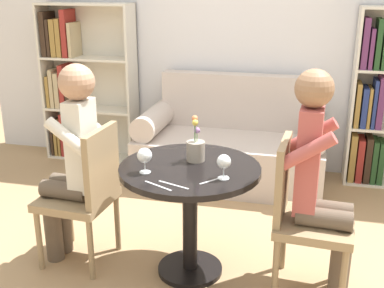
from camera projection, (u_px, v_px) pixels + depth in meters
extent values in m
plane|color=tan|center=(190.00, 271.00, 3.01)|extent=(16.00, 16.00, 0.00)
cube|color=silver|center=(242.00, 24.00, 4.35)|extent=(5.20, 0.05, 2.70)
cylinder|color=black|center=(190.00, 169.00, 2.79)|extent=(0.83, 0.83, 0.03)
cylinder|color=black|center=(190.00, 221.00, 2.89)|extent=(0.09, 0.09, 0.64)
cylinder|color=black|center=(190.00, 269.00, 3.00)|extent=(0.40, 0.40, 0.03)
cube|color=beige|center=(230.00, 159.00, 4.28)|extent=(1.61, 0.80, 0.42)
cube|color=beige|center=(237.00, 101.00, 4.43)|extent=(1.39, 0.16, 0.50)
cylinder|color=beige|center=(155.00, 120.00, 4.34)|extent=(0.22, 0.72, 0.22)
cylinder|color=beige|center=(313.00, 131.00, 4.02)|extent=(0.22, 0.72, 0.22)
cube|color=silver|center=(95.00, 81.00, 4.82)|extent=(0.92, 0.02, 1.53)
cube|color=silver|center=(48.00, 82.00, 4.80)|extent=(0.02, 0.28, 1.53)
cube|color=silver|center=(133.00, 86.00, 4.60)|extent=(0.02, 0.28, 1.53)
cube|color=silver|center=(95.00, 156.00, 4.94)|extent=(0.87, 0.28, 0.02)
cube|color=silver|center=(91.00, 109.00, 4.78)|extent=(0.87, 0.28, 0.02)
cube|color=silver|center=(88.00, 58.00, 4.62)|extent=(0.87, 0.28, 0.02)
cube|color=silver|center=(84.00, 4.00, 4.46)|extent=(0.87, 0.28, 0.02)
cube|color=#332319|center=(57.00, 136.00, 4.97)|extent=(0.03, 0.23, 0.36)
cube|color=olive|center=(60.00, 136.00, 4.96)|extent=(0.03, 0.23, 0.36)
cube|color=olive|center=(64.00, 137.00, 4.95)|extent=(0.03, 0.23, 0.34)
cube|color=maroon|center=(67.00, 133.00, 4.92)|extent=(0.05, 0.23, 0.44)
cube|color=#234723|center=(73.00, 135.00, 4.92)|extent=(0.05, 0.23, 0.41)
cube|color=olive|center=(53.00, 90.00, 4.81)|extent=(0.03, 0.23, 0.31)
cube|color=tan|center=(56.00, 87.00, 4.79)|extent=(0.04, 0.23, 0.38)
cube|color=tan|center=(62.00, 89.00, 4.78)|extent=(0.05, 0.23, 0.35)
cube|color=maroon|center=(66.00, 86.00, 4.76)|extent=(0.05, 0.23, 0.42)
cube|color=#332319|center=(72.00, 88.00, 4.75)|extent=(0.05, 0.23, 0.39)
cube|color=tan|center=(77.00, 90.00, 4.75)|extent=(0.03, 0.23, 0.35)
cube|color=#332319|center=(48.00, 34.00, 4.63)|extent=(0.05, 0.23, 0.42)
cube|color=#332319|center=(53.00, 38.00, 4.63)|extent=(0.03, 0.23, 0.35)
cube|color=olive|center=(58.00, 38.00, 4.62)|extent=(0.05, 0.23, 0.35)
cube|color=olive|center=(63.00, 37.00, 4.60)|extent=(0.05, 0.23, 0.36)
cube|color=maroon|center=(69.00, 33.00, 4.58)|extent=(0.05, 0.23, 0.44)
cube|color=tan|center=(75.00, 40.00, 4.58)|extent=(0.03, 0.23, 0.32)
cube|color=silver|center=(352.00, 98.00, 4.14)|extent=(0.02, 0.28, 1.53)
cube|color=olive|center=(352.00, 156.00, 4.29)|extent=(0.05, 0.23, 0.43)
cube|color=maroon|center=(359.00, 158.00, 4.28)|extent=(0.05, 0.23, 0.39)
cube|color=#332319|center=(367.00, 158.00, 4.27)|extent=(0.05, 0.23, 0.41)
cube|color=#234723|center=(373.00, 160.00, 4.26)|extent=(0.04, 0.23, 0.39)
cube|color=#234723|center=(380.00, 161.00, 4.25)|extent=(0.05, 0.23, 0.37)
cube|color=olive|center=(357.00, 104.00, 4.14)|extent=(0.04, 0.23, 0.38)
cube|color=navy|center=(364.00, 106.00, 4.13)|extent=(0.05, 0.23, 0.34)
cube|color=olive|center=(369.00, 106.00, 4.12)|extent=(0.03, 0.23, 0.35)
cube|color=navy|center=(374.00, 103.00, 4.10)|extent=(0.03, 0.23, 0.41)
cube|color=#602D5B|center=(380.00, 102.00, 4.09)|extent=(0.05, 0.23, 0.44)
cube|color=#602D5B|center=(365.00, 43.00, 3.97)|extent=(0.05, 0.23, 0.41)
cube|color=#602D5B|center=(371.00, 48.00, 3.97)|extent=(0.03, 0.23, 0.33)
cube|color=#234723|center=(378.00, 44.00, 3.95)|extent=(0.04, 0.23, 0.41)
cube|color=#234723|center=(384.00, 45.00, 3.94)|extent=(0.03, 0.23, 0.38)
cylinder|color=#937A56|center=(70.00, 215.00, 3.29)|extent=(0.04, 0.04, 0.40)
cylinder|color=#937A56|center=(39.00, 240.00, 2.97)|extent=(0.04, 0.04, 0.40)
cylinder|color=#937A56|center=(117.00, 222.00, 3.19)|extent=(0.04, 0.04, 0.40)
cylinder|color=#937A56|center=(91.00, 250.00, 2.86)|extent=(0.04, 0.04, 0.40)
cube|color=#937A56|center=(77.00, 199.00, 3.00)|extent=(0.45, 0.45, 0.05)
cube|color=#937A56|center=(102.00, 165.00, 2.87)|extent=(0.06, 0.38, 0.45)
cylinder|color=#937A56|center=(343.00, 282.00, 2.55)|extent=(0.04, 0.04, 0.40)
cylinder|color=#937A56|center=(344.00, 248.00, 2.88)|extent=(0.04, 0.04, 0.40)
cylinder|color=#937A56|center=(275.00, 271.00, 2.65)|extent=(0.04, 0.04, 0.40)
cylinder|color=#937A56|center=(283.00, 239.00, 2.98)|extent=(0.04, 0.04, 0.40)
cube|color=#937A56|center=(314.00, 224.00, 2.69)|extent=(0.44, 0.44, 0.05)
cube|color=#937A56|center=(283.00, 179.00, 2.67)|extent=(0.06, 0.38, 0.45)
cylinder|color=brown|center=(62.00, 220.00, 3.17)|extent=(0.11, 0.11, 0.45)
cylinder|color=brown|center=(53.00, 228.00, 3.07)|extent=(0.11, 0.11, 0.45)
cylinder|color=brown|center=(74.00, 184.00, 3.05)|extent=(0.31, 0.13, 0.11)
cylinder|color=brown|center=(64.00, 190.00, 2.95)|extent=(0.31, 0.13, 0.11)
cube|color=silver|center=(82.00, 146.00, 2.87)|extent=(0.13, 0.21, 0.56)
cylinder|color=silver|center=(92.00, 125.00, 2.97)|extent=(0.29, 0.09, 0.23)
cylinder|color=silver|center=(68.00, 138.00, 2.72)|extent=(0.29, 0.09, 0.23)
sphere|color=tan|center=(77.00, 82.00, 2.75)|extent=(0.21, 0.21, 0.21)
cylinder|color=brown|center=(340.00, 266.00, 2.66)|extent=(0.11, 0.11, 0.45)
cylinder|color=brown|center=(340.00, 255.00, 2.76)|extent=(0.11, 0.11, 0.45)
cylinder|color=brown|center=(324.00, 218.00, 2.60)|extent=(0.31, 0.13, 0.11)
cylinder|color=brown|center=(325.00, 210.00, 2.70)|extent=(0.31, 0.13, 0.11)
cube|color=#B2514C|center=(308.00, 161.00, 2.59)|extent=(0.13, 0.21, 0.59)
cylinder|color=#B2514C|center=(308.00, 151.00, 2.43)|extent=(0.29, 0.09, 0.23)
cylinder|color=#B2514C|center=(312.00, 136.00, 2.68)|extent=(0.29, 0.09, 0.23)
sphere|color=#936B4C|center=(314.00, 88.00, 2.46)|extent=(0.20, 0.20, 0.20)
cylinder|color=white|center=(145.00, 172.00, 2.69)|extent=(0.06, 0.06, 0.00)
cylinder|color=white|center=(145.00, 166.00, 2.68)|extent=(0.01, 0.01, 0.06)
sphere|color=white|center=(145.00, 155.00, 2.66)|extent=(0.08, 0.08, 0.08)
sphere|color=maroon|center=(145.00, 157.00, 2.66)|extent=(0.06, 0.06, 0.06)
cylinder|color=white|center=(223.00, 178.00, 2.61)|extent=(0.06, 0.06, 0.00)
cylinder|color=white|center=(224.00, 172.00, 2.60)|extent=(0.01, 0.01, 0.06)
sphere|color=white|center=(224.00, 161.00, 2.58)|extent=(0.08, 0.08, 0.08)
sphere|color=#E58E75|center=(224.00, 163.00, 2.58)|extent=(0.06, 0.06, 0.06)
cylinder|color=#9E9384|center=(196.00, 151.00, 2.85)|extent=(0.11, 0.11, 0.12)
cylinder|color=#4C7A42|center=(195.00, 130.00, 2.83)|extent=(0.01, 0.01, 0.14)
sphere|color=#E07F4C|center=(195.00, 118.00, 2.81)|extent=(0.04, 0.04, 0.04)
cylinder|color=#4C7A42|center=(195.00, 133.00, 2.80)|extent=(0.01, 0.01, 0.12)
sphere|color=#EACC4C|center=(195.00, 123.00, 2.78)|extent=(0.04, 0.04, 0.04)
cylinder|color=#4C7A42|center=(197.00, 136.00, 2.83)|extent=(0.00, 0.01, 0.07)
sphere|color=#9E70B2|center=(197.00, 130.00, 2.82)|extent=(0.04, 0.04, 0.04)
cube|color=silver|center=(214.00, 180.00, 2.59)|extent=(0.13, 0.15, 0.00)
cube|color=silver|center=(158.00, 186.00, 2.51)|extent=(0.17, 0.10, 0.00)
cube|color=silver|center=(174.00, 185.00, 2.53)|extent=(0.18, 0.07, 0.00)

